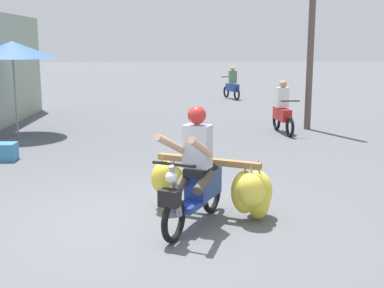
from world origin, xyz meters
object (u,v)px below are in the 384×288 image
Objects in this scene: motorbike_distant_ahead_right at (232,86)px; produce_crate at (2,152)px; market_umbrella_near_shop at (12,50)px; motorbike_main_loaded at (211,183)px; motorbike_distant_ahead_left at (282,112)px; utility_pole at (312,18)px.

produce_crate is (-5.95, -11.50, -0.39)m from motorbike_distant_ahead_right.
market_umbrella_near_shop reaches higher than produce_crate.
motorbike_main_loaded is at bearing -55.03° from market_umbrella_near_shop.
motorbike_main_loaded is at bearing -109.30° from motorbike_distant_ahead_left.
market_umbrella_near_shop is at bearing -175.15° from utility_pole.
motorbike_main_loaded is at bearing -41.90° from produce_crate.
motorbike_distant_ahead_left is at bearing 0.47° from market_umbrella_near_shop.
produce_crate is at bearing -152.99° from utility_pole.
motorbike_main_loaded reaches higher than motorbike_distant_ahead_left.
motorbike_main_loaded is 8.36m from utility_pole.
market_umbrella_near_shop reaches higher than motorbike_distant_ahead_right.
motorbike_distant_ahead_left is at bearing 70.70° from motorbike_main_loaded.
motorbike_main_loaded is at bearing -97.19° from motorbike_distant_ahead_right.
market_umbrella_near_shop is (-4.64, 6.64, 1.69)m from motorbike_main_loaded.
motorbike_main_loaded is 7.10m from motorbike_distant_ahead_left.
market_umbrella_near_shop is at bearing -179.53° from motorbike_distant_ahead_left.
utility_pole is (3.18, 7.30, 2.52)m from motorbike_main_loaded.
market_umbrella_near_shop is at bearing -127.69° from motorbike_distant_ahead_right.
utility_pole is at bearing 4.85° from market_umbrella_near_shop.
produce_crate is at bearing -117.35° from motorbike_distant_ahead_right.
utility_pole is at bearing 36.01° from motorbike_distant_ahead_left.
motorbike_distant_ahead_right is at bearing 82.81° from motorbike_main_loaded.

